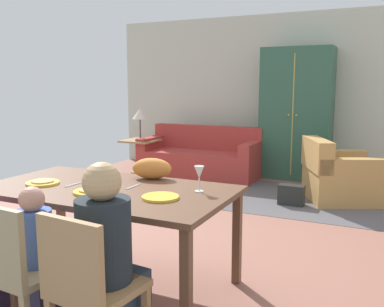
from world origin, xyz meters
TOP-DOWN VIEW (x-y plane):
  - ground_plane at (0.00, 0.53)m, footprint 6.40×6.25m
  - back_wall at (0.00, 3.70)m, footprint 6.40×0.10m
  - dining_table at (-0.22, -1.11)m, footprint 1.86×1.00m
  - plate_near_man at (-0.73, -1.23)m, footprint 0.25×0.25m
  - pizza_near_man at (-0.73, -1.23)m, footprint 0.17×0.17m
  - plate_near_child at (-0.22, -1.29)m, footprint 0.25×0.25m
  - pizza_near_child at (-0.22, -1.29)m, footprint 0.17×0.17m
  - plate_near_woman at (0.29, -1.21)m, footprint 0.25×0.25m
  - wine_glass at (0.45, -0.93)m, footprint 0.07×0.07m
  - fork at (-0.50, -1.16)m, footprint 0.03×0.15m
  - knife at (-0.05, -1.01)m, footprint 0.01×0.17m
  - dining_chair_child at (-0.22, -1.98)m, footprint 0.45×0.45m
  - person_child at (-0.22, -1.81)m, footprint 0.22×0.29m
  - dining_chair_woman at (0.28, -1.98)m, footprint 0.46×0.46m
  - person_woman at (0.30, -1.80)m, footprint 0.30×0.41m
  - cat at (-0.07, -0.71)m, footprint 0.35×0.25m
  - area_rug at (0.36, 1.97)m, footprint 2.60×1.80m
  - couch at (-1.21, 2.83)m, footprint 1.98×0.86m
  - armchair at (1.06, 2.15)m, footprint 1.14×1.13m
  - armoire at (0.25, 3.31)m, footprint 1.10×0.59m
  - side_table at (-2.24, 2.57)m, footprint 0.56×0.56m
  - table_lamp at (-2.24, 2.57)m, footprint 0.26×0.26m
  - handbag at (0.56, 1.67)m, footprint 0.32×0.16m

SIDE VIEW (x-z plane):
  - ground_plane at x=0.00m, z-range -0.02..0.00m
  - area_rug at x=0.36m, z-range 0.00..0.01m
  - handbag at x=0.56m, z-range 0.00..0.26m
  - couch at x=-1.21m, z-range -0.11..0.71m
  - armchair at x=1.06m, z-range -0.09..0.73m
  - side_table at x=-2.24m, z-range 0.09..0.67m
  - person_child at x=-0.22m, z-range -0.03..0.89m
  - dining_chair_child at x=-0.22m, z-range 0.06..0.93m
  - dining_chair_woman at x=0.28m, z-range 0.06..0.93m
  - person_woman at x=0.30m, z-range -0.04..1.07m
  - dining_table at x=-0.22m, z-range 0.31..1.07m
  - fork at x=-0.50m, z-range 0.76..0.77m
  - knife at x=-0.05m, z-range 0.76..0.77m
  - plate_near_man at x=-0.73m, z-range 0.76..0.78m
  - plate_near_child at x=-0.22m, z-range 0.76..0.78m
  - plate_near_woman at x=0.29m, z-range 0.76..0.78m
  - pizza_near_man at x=-0.73m, z-range 0.78..0.79m
  - pizza_near_child at x=-0.22m, z-range 0.78..0.79m
  - cat at x=-0.07m, z-range 0.76..0.93m
  - wine_glass at x=0.45m, z-range 0.80..0.99m
  - table_lamp at x=-2.24m, z-range 0.74..1.28m
  - armoire at x=0.25m, z-range 0.00..2.10m
  - back_wall at x=0.00m, z-range 0.00..2.70m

